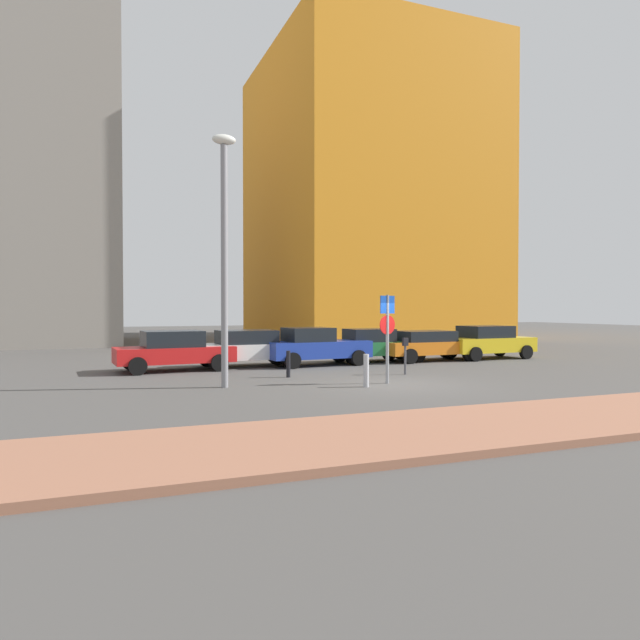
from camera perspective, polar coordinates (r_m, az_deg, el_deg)
The scene contains 15 objects.
ground_plane at distance 17.75m, azimuth 7.63°, elevation -6.40°, with size 120.00×120.00×0.00m, color #4C4947.
sidewalk_brick at distance 12.65m, azimuth 22.01°, elevation -9.24°, with size 40.00×3.51×0.14m, color #9E664C.
parked_car_red at distance 21.96m, azimuth -14.38°, elevation -2.94°, with size 4.39×2.25×1.50m.
parked_car_white at distance 22.99m, azimuth -7.29°, elevation -2.74°, with size 4.30×2.07×1.46m.
parked_car_blue at distance 23.26m, azimuth -0.47°, elevation -2.65°, with size 4.37×2.12×1.55m.
parked_car_green at distance 24.96m, azimuth 5.56°, elevation -2.50°, with size 4.53×1.97×1.45m.
parked_car_orange at distance 25.75m, azimuth 10.73°, elevation -2.43°, with size 4.55×2.06×1.34m.
parked_car_yellow at distance 27.49m, azimuth 16.39°, elevation -2.08°, with size 4.35×2.12×1.53m.
parking_sign_post at distance 17.82m, azimuth 6.75°, elevation -0.78°, with size 0.59×0.16×2.75m.
parking_meter at distance 20.35m, azimuth 8.51°, elevation -3.04°, with size 0.18×0.14×1.29m.
street_lamp at distance 17.13m, azimuth -9.55°, elevation 7.88°, with size 0.70×0.36×7.43m.
traffic_bollard_near at distance 19.36m, azimuth -3.18°, elevation -4.41°, with size 0.14×0.14×0.90m, color black.
traffic_bollard_mid at distance 17.04m, azimuth 4.63°, elevation -5.06°, with size 0.16×0.16×0.98m, color #B7B7BC.
building_colorful_midrise at distance 46.65m, azimuth 4.47°, elevation 11.91°, with size 15.42×17.79×22.02m, color orange.
building_under_construction at distance 43.15m, azimuth -27.30°, elevation 13.92°, with size 11.34×12.58×23.88m, color gray.
Camera 1 is at (-8.59, -15.36, 2.35)m, focal length 32.03 mm.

